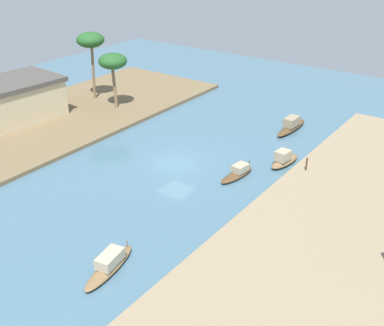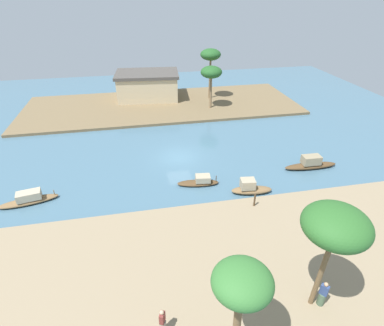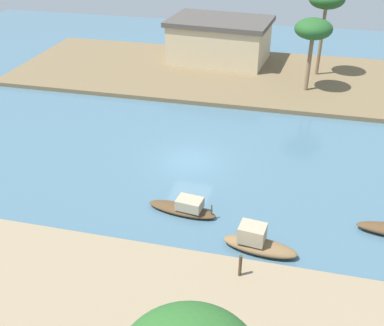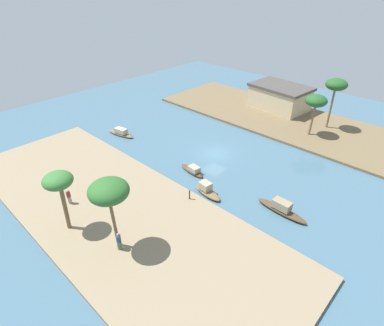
{
  "view_description": "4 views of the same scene",
  "coord_description": "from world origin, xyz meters",
  "px_view_note": "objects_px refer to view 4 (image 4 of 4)",
  "views": [
    {
      "loc": [
        -28.67,
        -22.07,
        17.87
      ],
      "look_at": [
        -0.95,
        -2.28,
        1.1
      ],
      "focal_mm": 45.67,
      "sensor_mm": 36.0,
      "label": 1
    },
    {
      "loc": [
        -3.93,
        -27.04,
        15.36
      ],
      "look_at": [
        0.71,
        -3.35,
        1.15
      ],
      "focal_mm": 28.28,
      "sensor_mm": 36.0,
      "label": 2
    },
    {
      "loc": [
        5.97,
        -24.01,
        14.4
      ],
      "look_at": [
        0.54,
        -1.73,
        0.89
      ],
      "focal_mm": 43.26,
      "sensor_mm": 36.0,
      "label": 3
    },
    {
      "loc": [
        21.83,
        -27.46,
        19.86
      ],
      "look_at": [
        0.02,
        -4.36,
        0.45
      ],
      "focal_mm": 29.08,
      "sensor_mm": 36.0,
      "label": 4
    }
  ],
  "objects_px": {
    "person_on_near_bank": "(119,242)",
    "sampan_foreground": "(193,170)",
    "sampan_near_left_bank": "(121,133)",
    "riverside_building": "(280,97)",
    "palm_tree_right_short": "(316,101)",
    "sampan_midstream": "(282,209)",
    "sampan_open_hull": "(207,191)",
    "palm_tree_right_tall": "(336,85)",
    "person_by_mooring": "(69,197)",
    "mooring_post": "(190,195)",
    "palm_tree_left_far": "(109,192)",
    "palm_tree_left_near": "(58,182)"
  },
  "relations": [
    {
      "from": "sampan_midstream",
      "to": "person_by_mooring",
      "type": "bearing_deg",
      "value": -138.04
    },
    {
      "from": "sampan_open_hull",
      "to": "palm_tree_right_tall",
      "type": "height_order",
      "value": "palm_tree_right_tall"
    },
    {
      "from": "sampan_open_hull",
      "to": "person_by_mooring",
      "type": "height_order",
      "value": "person_by_mooring"
    },
    {
      "from": "sampan_open_hull",
      "to": "palm_tree_right_tall",
      "type": "bearing_deg",
      "value": 91.12
    },
    {
      "from": "sampan_near_left_bank",
      "to": "palm_tree_right_short",
      "type": "xyz_separation_m",
      "value": [
        19.76,
        18.23,
        4.79
      ]
    },
    {
      "from": "sampan_foreground",
      "to": "palm_tree_left_near",
      "type": "relative_size",
      "value": 0.66
    },
    {
      "from": "sampan_open_hull",
      "to": "person_by_mooring",
      "type": "distance_m",
      "value": 13.83
    },
    {
      "from": "sampan_open_hull",
      "to": "person_by_mooring",
      "type": "xyz_separation_m",
      "value": [
        -8.66,
        -10.77,
        0.56
      ]
    },
    {
      "from": "palm_tree_left_far",
      "to": "sampan_foreground",
      "type": "bearing_deg",
      "value": 105.1
    },
    {
      "from": "sampan_near_left_bank",
      "to": "person_on_near_bank",
      "type": "distance_m",
      "value": 22.3
    },
    {
      "from": "sampan_open_hull",
      "to": "palm_tree_right_short",
      "type": "xyz_separation_m",
      "value": [
        1.57,
        20.33,
        4.72
      ]
    },
    {
      "from": "sampan_open_hull",
      "to": "mooring_post",
      "type": "bearing_deg",
      "value": -96.46
    },
    {
      "from": "palm_tree_left_near",
      "to": "palm_tree_left_far",
      "type": "height_order",
      "value": "palm_tree_left_far"
    },
    {
      "from": "palm_tree_right_tall",
      "to": "riverside_building",
      "type": "relative_size",
      "value": 0.74
    },
    {
      "from": "palm_tree_left_far",
      "to": "palm_tree_right_tall",
      "type": "height_order",
      "value": "palm_tree_right_tall"
    },
    {
      "from": "sampan_open_hull",
      "to": "riverside_building",
      "type": "xyz_separation_m",
      "value": [
        -6.79,
        26.17,
        1.84
      ]
    },
    {
      "from": "person_by_mooring",
      "to": "sampan_midstream",
      "type": "bearing_deg",
      "value": 155.66
    },
    {
      "from": "sampan_foreground",
      "to": "person_on_near_bank",
      "type": "relative_size",
      "value": 2.21
    },
    {
      "from": "palm_tree_left_near",
      "to": "mooring_post",
      "type": "bearing_deg",
      "value": 64.1
    },
    {
      "from": "sampan_foreground",
      "to": "sampan_midstream",
      "type": "bearing_deg",
      "value": 10.5
    },
    {
      "from": "person_by_mooring",
      "to": "riverside_building",
      "type": "height_order",
      "value": "riverside_building"
    },
    {
      "from": "person_on_near_bank",
      "to": "mooring_post",
      "type": "relative_size",
      "value": 1.6
    },
    {
      "from": "sampan_open_hull",
      "to": "riverside_building",
      "type": "bearing_deg",
      "value": 111.3
    },
    {
      "from": "person_on_near_bank",
      "to": "palm_tree_left_far",
      "type": "xyz_separation_m",
      "value": [
        -0.45,
        0.1,
        4.86
      ]
    },
    {
      "from": "person_by_mooring",
      "to": "riverside_building",
      "type": "relative_size",
      "value": 0.16
    },
    {
      "from": "sampan_near_left_bank",
      "to": "riverside_building",
      "type": "relative_size",
      "value": 0.48
    },
    {
      "from": "palm_tree_right_short",
      "to": "sampan_midstream",
      "type": "bearing_deg",
      "value": -72.4
    },
    {
      "from": "palm_tree_left_far",
      "to": "palm_tree_right_short",
      "type": "bearing_deg",
      "value": 86.13
    },
    {
      "from": "person_by_mooring",
      "to": "palm_tree_right_tall",
      "type": "distance_m",
      "value": 37.1
    },
    {
      "from": "sampan_near_left_bank",
      "to": "palm_tree_right_tall",
      "type": "relative_size",
      "value": 0.64
    },
    {
      "from": "palm_tree_right_tall",
      "to": "palm_tree_left_far",
      "type": "bearing_deg",
      "value": -94.77
    },
    {
      "from": "person_by_mooring",
      "to": "palm_tree_right_tall",
      "type": "bearing_deg",
      "value": -172.3
    },
    {
      "from": "mooring_post",
      "to": "palm_tree_right_tall",
      "type": "height_order",
      "value": "palm_tree_right_tall"
    },
    {
      "from": "palm_tree_left_near",
      "to": "riverside_building",
      "type": "relative_size",
      "value": 0.59
    },
    {
      "from": "person_on_near_bank",
      "to": "palm_tree_left_far",
      "type": "distance_m",
      "value": 4.89
    },
    {
      "from": "mooring_post",
      "to": "riverside_building",
      "type": "relative_size",
      "value": 0.11
    },
    {
      "from": "palm_tree_right_tall",
      "to": "palm_tree_right_short",
      "type": "distance_m",
      "value": 4.23
    },
    {
      "from": "palm_tree_right_short",
      "to": "person_on_near_bank",
      "type": "bearing_deg",
      "value": -93.03
    },
    {
      "from": "sampan_foreground",
      "to": "sampan_midstream",
      "type": "distance_m",
      "value": 11.18
    },
    {
      "from": "person_on_near_bank",
      "to": "person_by_mooring",
      "type": "distance_m",
      "value": 8.57
    },
    {
      "from": "sampan_near_left_bank",
      "to": "person_by_mooring",
      "type": "relative_size",
      "value": 2.91
    },
    {
      "from": "sampan_midstream",
      "to": "sampan_open_hull",
      "type": "relative_size",
      "value": 1.47
    },
    {
      "from": "sampan_midstream",
      "to": "person_by_mooring",
      "type": "distance_m",
      "value": 20.78
    },
    {
      "from": "person_on_near_bank",
      "to": "sampan_foreground",
      "type": "bearing_deg",
      "value": -20.84
    },
    {
      "from": "mooring_post",
      "to": "person_by_mooring",
      "type": "bearing_deg",
      "value": -133.39
    },
    {
      "from": "mooring_post",
      "to": "palm_tree_left_far",
      "type": "xyz_separation_m",
      "value": [
        -0.03,
        -8.68,
        5.05
      ]
    },
    {
      "from": "sampan_foreground",
      "to": "palm_tree_right_tall",
      "type": "height_order",
      "value": "palm_tree_right_tall"
    },
    {
      "from": "sampan_foreground",
      "to": "palm_tree_left_far",
      "type": "relative_size",
      "value": 0.58
    },
    {
      "from": "sampan_near_left_bank",
      "to": "palm_tree_left_far",
      "type": "height_order",
      "value": "palm_tree_left_far"
    },
    {
      "from": "palm_tree_left_far",
      "to": "palm_tree_right_tall",
      "type": "bearing_deg",
      "value": 85.23
    }
  ]
}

